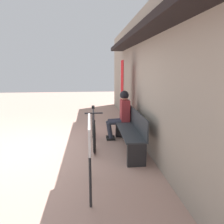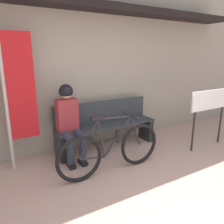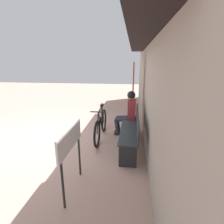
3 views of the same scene
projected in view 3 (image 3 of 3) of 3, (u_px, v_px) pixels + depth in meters
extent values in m
plane|color=tan|center=(54.00, 137.00, 4.94)|extent=(24.00, 24.00, 0.00)
cube|color=#9E9384|center=(150.00, 81.00, 4.19)|extent=(12.00, 0.12, 3.20)
cube|color=black|center=(140.00, 41.00, 3.97)|extent=(6.60, 0.44, 0.12)
cube|color=#2D3338|center=(129.00, 128.00, 4.30)|extent=(1.92, 0.42, 0.03)
cube|color=#2D3338|center=(138.00, 120.00, 4.21)|extent=(1.92, 0.03, 0.40)
cube|color=#232326|center=(130.00, 125.00, 5.23)|extent=(0.10, 0.36, 0.45)
cube|color=#232326|center=(128.00, 156.00, 3.50)|extent=(0.10, 0.36, 0.45)
torus|color=black|center=(104.00, 121.00, 5.25)|extent=(0.68, 0.06, 0.68)
torus|color=black|center=(97.00, 134.00, 4.28)|extent=(0.68, 0.06, 0.68)
cylinder|color=#232328|center=(100.00, 109.00, 4.58)|extent=(0.55, 0.03, 0.07)
cylinder|color=#232328|center=(100.00, 120.00, 4.61)|extent=(0.47, 0.03, 0.57)
cylinder|color=#232328|center=(102.00, 117.00, 4.87)|extent=(0.14, 0.03, 0.59)
cylinder|color=#232328|center=(103.00, 124.00, 5.08)|extent=(0.39, 0.03, 0.09)
cylinder|color=#232328|center=(103.00, 114.00, 5.04)|extent=(0.31, 0.02, 0.54)
cylinder|color=#232328|center=(98.00, 123.00, 4.30)|extent=(0.21, 0.03, 0.50)
cube|color=black|center=(102.00, 105.00, 4.83)|extent=(0.20, 0.07, 0.05)
cylinder|color=#232328|center=(98.00, 112.00, 4.31)|extent=(0.03, 0.40, 0.03)
cylinder|color=black|center=(100.00, 120.00, 4.61)|extent=(0.07, 0.07, 0.17)
cylinder|color=#2D3342|center=(123.00, 117.00, 5.13)|extent=(0.11, 0.40, 0.13)
cylinder|color=#2D3342|center=(118.00, 124.00, 5.21)|extent=(0.11, 0.17, 0.42)
cube|color=black|center=(118.00, 131.00, 5.27)|extent=(0.10, 0.22, 0.06)
cylinder|color=#2D3342|center=(123.00, 120.00, 4.94)|extent=(0.11, 0.40, 0.13)
cylinder|color=#2D3342|center=(117.00, 126.00, 5.02)|extent=(0.11, 0.17, 0.42)
cube|color=black|center=(118.00, 134.00, 5.08)|extent=(0.10, 0.22, 0.06)
cube|color=maroon|center=(132.00, 109.00, 4.93)|extent=(0.34, 0.22, 0.55)
sphere|color=tan|center=(131.00, 96.00, 4.82)|extent=(0.20, 0.20, 0.20)
sphere|color=black|center=(131.00, 95.00, 4.82)|extent=(0.23, 0.23, 0.23)
cylinder|color=#B7B2A8|center=(133.00, 94.00, 5.69)|extent=(0.05, 0.05, 2.04)
cube|color=red|center=(133.00, 88.00, 5.41)|extent=(0.40, 0.02, 1.56)
cylinder|color=#232326|center=(79.00, 157.00, 3.20)|extent=(0.04, 0.04, 0.74)
cylinder|color=#232326|center=(63.00, 186.00, 2.45)|extent=(0.04, 0.04, 0.74)
cube|color=white|center=(70.00, 138.00, 2.67)|extent=(0.98, 0.03, 0.36)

